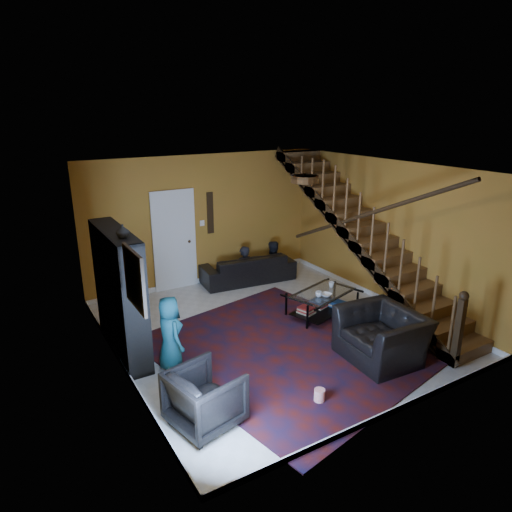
# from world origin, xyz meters

# --- Properties ---
(floor) EXTENTS (5.50, 5.50, 0.00)m
(floor) POSITION_xyz_m (0.00, 0.00, 0.00)
(floor) COLOR beige
(floor) RESTS_ON ground
(room) EXTENTS (5.50, 5.50, 5.50)m
(room) POSITION_xyz_m (-1.33, 1.33, 0.05)
(room) COLOR #A76925
(room) RESTS_ON ground
(staircase) EXTENTS (0.95, 5.02, 3.18)m
(staircase) POSITION_xyz_m (2.12, -0.00, 1.40)
(staircase) COLOR brown
(staircase) RESTS_ON floor
(bookshelf) EXTENTS (0.35, 1.80, 2.00)m
(bookshelf) POSITION_xyz_m (-2.40, 0.60, 0.96)
(bookshelf) COLOR black
(bookshelf) RESTS_ON floor
(door) EXTENTS (0.82, 0.05, 2.05)m
(door) POSITION_xyz_m (-0.70, 2.73, 1.02)
(door) COLOR silver
(door) RESTS_ON floor
(framed_picture) EXTENTS (0.04, 0.74, 0.74)m
(framed_picture) POSITION_xyz_m (-2.57, -0.90, 1.75)
(framed_picture) COLOR maroon
(framed_picture) RESTS_ON room
(wall_hanging) EXTENTS (0.14, 0.03, 0.90)m
(wall_hanging) POSITION_xyz_m (0.15, 2.73, 1.55)
(wall_hanging) COLOR black
(wall_hanging) RESTS_ON room
(ceiling_fixture) EXTENTS (0.40, 0.40, 0.10)m
(ceiling_fixture) POSITION_xyz_m (0.00, -0.80, 2.74)
(ceiling_fixture) COLOR #3F2814
(ceiling_fixture) RESTS_ON room
(rug) EXTENTS (4.19, 4.58, 0.02)m
(rug) POSITION_xyz_m (-0.21, -0.68, 0.01)
(rug) COLOR #410F0B
(rug) RESTS_ON floor
(sofa) EXTENTS (2.15, 1.03, 0.61)m
(sofa) POSITION_xyz_m (0.82, 2.30, 0.30)
(sofa) COLOR black
(sofa) RESTS_ON floor
(armchair_left) EXTENTS (0.95, 0.93, 0.73)m
(armchair_left) POSITION_xyz_m (-2.05, -1.67, 0.36)
(armchair_left) COLOR black
(armchair_left) RESTS_ON floor
(armchair_right) EXTENTS (1.12, 1.26, 0.78)m
(armchair_right) POSITION_xyz_m (0.91, -1.66, 0.39)
(armchair_right) COLOR black
(armchair_right) RESTS_ON floor
(person_adult_a) EXTENTS (0.49, 0.35, 1.25)m
(person_adult_a) POSITION_xyz_m (0.75, 2.35, 0.18)
(person_adult_a) COLOR black
(person_adult_a) RESTS_ON sofa
(person_adult_b) EXTENTS (0.65, 0.53, 1.26)m
(person_adult_b) POSITION_xyz_m (1.50, 2.35, 0.18)
(person_adult_b) COLOR black
(person_adult_b) RESTS_ON sofa
(person_child) EXTENTS (0.41, 0.58, 1.14)m
(person_child) POSITION_xyz_m (-1.95, -0.25, 0.57)
(person_child) COLOR #1A5264
(person_child) RESTS_ON armchair_left
(coffee_table) EXTENTS (1.37, 1.04, 0.46)m
(coffee_table) POSITION_xyz_m (1.11, 0.02, 0.27)
(coffee_table) COLOR black
(coffee_table) RESTS_ON floor
(cup_a) EXTENTS (0.15, 0.15, 0.10)m
(cup_a) POSITION_xyz_m (0.93, -0.10, 0.51)
(cup_a) COLOR #999999
(cup_a) RESTS_ON coffee_table
(cup_b) EXTENTS (0.14, 0.14, 0.10)m
(cup_b) POSITION_xyz_m (1.42, 0.14, 0.51)
(cup_b) COLOR #999999
(cup_b) RESTS_ON coffee_table
(bowl) EXTENTS (0.26, 0.26, 0.05)m
(bowl) POSITION_xyz_m (1.06, -0.15, 0.49)
(bowl) COLOR #999999
(bowl) RESTS_ON coffee_table
(vase) EXTENTS (0.18, 0.18, 0.19)m
(vase) POSITION_xyz_m (-2.41, 0.10, 2.10)
(vase) COLOR #999999
(vase) RESTS_ON bookshelf
(popcorn_bucket) EXTENTS (0.19, 0.19, 0.17)m
(popcorn_bucket) POSITION_xyz_m (-0.58, -2.05, 0.10)
(popcorn_bucket) COLOR red
(popcorn_bucket) RESTS_ON rug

